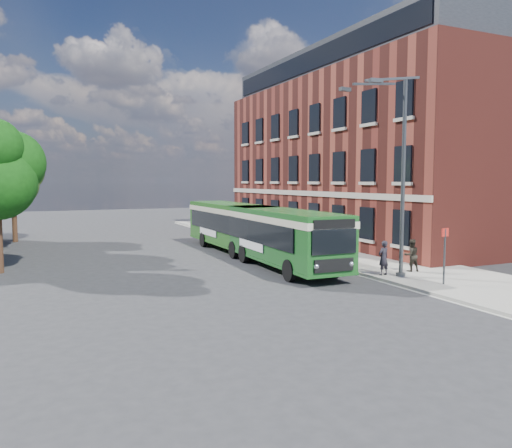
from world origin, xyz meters
name	(u,v)px	position (x,y,z in m)	size (l,w,h in m)	color
ground	(280,281)	(0.00, 0.00, 0.00)	(120.00, 120.00, 0.00)	#29292C
pavement	(319,248)	(7.00, 8.00, 0.07)	(6.00, 48.00, 0.15)	gray
kerb_line	(277,252)	(3.95, 8.00, 0.01)	(0.12, 48.00, 0.01)	beige
brick_office	(369,149)	(14.00, 12.00, 6.97)	(12.10, 26.00, 14.20)	maroon
street_lamp	(397,174)	(4.84, -2.00, 4.79)	(2.96, 2.38, 9.00)	#3D4042
bus_stop_sign	(445,252)	(5.60, -4.20, 1.51)	(0.35, 0.08, 2.52)	#3D4042
bus_front	(281,233)	(1.57, 2.90, 1.83)	(2.92, 10.49, 3.02)	#17501B
bus_rear	(232,222)	(1.73, 10.14, 1.83)	(2.69, 10.35, 3.02)	#1E5816
pedestrian_a	(383,258)	(4.60, -1.50, 0.95)	(0.58, 0.38, 1.60)	black
pedestrian_b	(411,255)	(6.42, -1.31, 0.93)	(0.76, 0.59, 1.56)	black
tree_right	(13,176)	(-11.11, 20.79, 4.85)	(4.23, 4.03, 7.15)	#341E12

